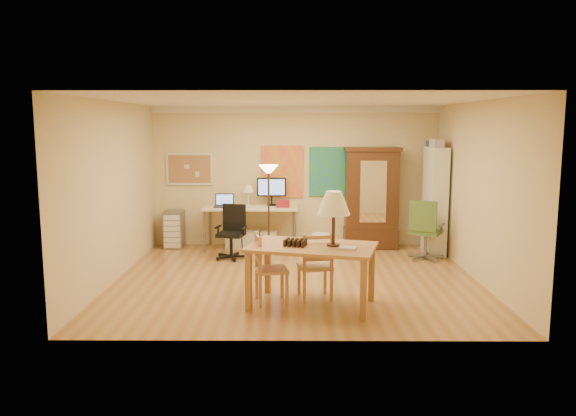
{
  "coord_description": "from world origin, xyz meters",
  "views": [
    {
      "loc": [
        -0.07,
        -8.38,
        2.35
      ],
      "look_at": [
        -0.13,
        0.3,
        1.06
      ],
      "focal_mm": 35.0,
      "sensor_mm": 36.0,
      "label": 1
    }
  ],
  "objects_px": {
    "bookshelf": "(435,201)",
    "office_chair_green": "(425,244)",
    "dining_table": "(320,234)",
    "office_chair_black": "(232,244)",
    "armoire": "(371,205)",
    "computer_desk": "(253,223)"
  },
  "relations": [
    {
      "from": "dining_table",
      "to": "armoire",
      "type": "relative_size",
      "value": 0.93
    },
    {
      "from": "dining_table",
      "to": "computer_desk",
      "type": "distance_m",
      "value": 3.65
    },
    {
      "from": "computer_desk",
      "to": "office_chair_black",
      "type": "xyz_separation_m",
      "value": [
        -0.32,
        -0.83,
        -0.24
      ]
    },
    {
      "from": "dining_table",
      "to": "armoire",
      "type": "bearing_deg",
      "value": 71.8
    },
    {
      "from": "office_chair_black",
      "to": "armoire",
      "type": "distance_m",
      "value": 2.8
    },
    {
      "from": "bookshelf",
      "to": "computer_desk",
      "type": "bearing_deg",
      "value": 173.86
    },
    {
      "from": "office_chair_green",
      "to": "bookshelf",
      "type": "bearing_deg",
      "value": 62.06
    },
    {
      "from": "dining_table",
      "to": "bookshelf",
      "type": "xyz_separation_m",
      "value": [
        2.25,
        3.08,
        0.01
      ]
    },
    {
      "from": "bookshelf",
      "to": "office_chair_green",
      "type": "bearing_deg",
      "value": -117.94
    },
    {
      "from": "armoire",
      "to": "bookshelf",
      "type": "xyz_separation_m",
      "value": [
        1.09,
        -0.44,
        0.13
      ]
    },
    {
      "from": "computer_desk",
      "to": "bookshelf",
      "type": "distance_m",
      "value": 3.41
    },
    {
      "from": "office_chair_green",
      "to": "armoire",
      "type": "xyz_separation_m",
      "value": [
        -0.82,
        0.96,
        0.56
      ]
    },
    {
      "from": "computer_desk",
      "to": "office_chair_black",
      "type": "relative_size",
      "value": 1.87
    },
    {
      "from": "armoire",
      "to": "bookshelf",
      "type": "relative_size",
      "value": 0.99
    },
    {
      "from": "computer_desk",
      "to": "office_chair_black",
      "type": "height_order",
      "value": "computer_desk"
    },
    {
      "from": "dining_table",
      "to": "office_chair_black",
      "type": "bearing_deg",
      "value": 118.52
    },
    {
      "from": "office_chair_black",
      "to": "office_chair_green",
      "type": "relative_size",
      "value": 0.9
    },
    {
      "from": "dining_table",
      "to": "armoire",
      "type": "xyz_separation_m",
      "value": [
        1.16,
        3.52,
        -0.12
      ]
    },
    {
      "from": "office_chair_green",
      "to": "office_chair_black",
      "type": "bearing_deg",
      "value": 179.12
    },
    {
      "from": "office_chair_black",
      "to": "office_chair_green",
      "type": "xyz_separation_m",
      "value": [
        3.4,
        -0.05,
        0.03
      ]
    },
    {
      "from": "armoire",
      "to": "computer_desk",
      "type": "bearing_deg",
      "value": -178.02
    },
    {
      "from": "office_chair_black",
      "to": "bookshelf",
      "type": "xyz_separation_m",
      "value": [
        3.68,
        0.46,
        0.72
      ]
    }
  ]
}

